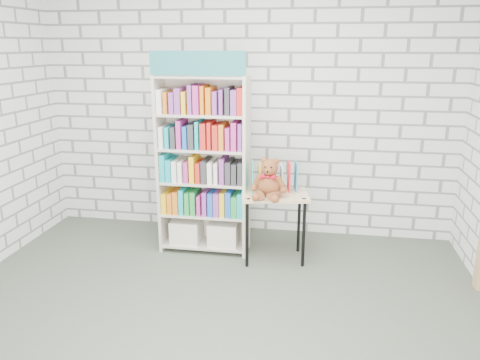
# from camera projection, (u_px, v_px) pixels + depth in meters

# --- Properties ---
(ground) EXTENTS (4.50, 4.50, 0.00)m
(ground) POSITION_uv_depth(u_px,v_px,m) (206.00, 324.00, 3.58)
(ground) COLOR #444C40
(ground) RESTS_ON ground
(room_shell) EXTENTS (4.52, 4.02, 2.81)m
(room_shell) POSITION_uv_depth(u_px,v_px,m) (200.00, 88.00, 3.08)
(room_shell) COLOR silver
(room_shell) RESTS_ON ground
(bookshelf) EXTENTS (0.89, 0.35, 2.01)m
(bookshelf) POSITION_uv_depth(u_px,v_px,m) (204.00, 164.00, 4.66)
(bookshelf) COLOR beige
(bookshelf) RESTS_ON ground
(display_table) EXTENTS (0.70, 0.55, 0.68)m
(display_table) POSITION_uv_depth(u_px,v_px,m) (274.00, 203.00, 4.52)
(display_table) COLOR #D9B182
(display_table) RESTS_ON ground
(table_books) EXTENTS (0.47, 0.27, 0.26)m
(table_books) POSITION_uv_depth(u_px,v_px,m) (274.00, 177.00, 4.55)
(table_books) COLOR #2AB8AE
(table_books) RESTS_ON display_table
(teddy_bear) EXTENTS (0.34, 0.32, 0.37)m
(teddy_bear) POSITION_uv_depth(u_px,v_px,m) (269.00, 182.00, 4.35)
(teddy_bear) COLOR brown
(teddy_bear) RESTS_ON display_table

